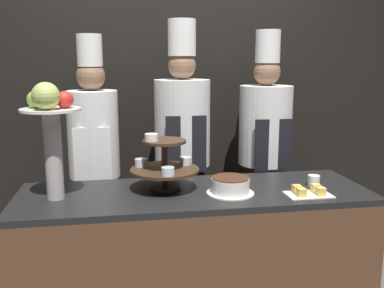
% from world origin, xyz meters
% --- Properties ---
extents(wall_back, '(10.00, 0.06, 2.80)m').
position_xyz_m(wall_back, '(0.00, 1.33, 1.40)').
color(wall_back, black).
rests_on(wall_back, ground_plane).
extents(buffet_counter, '(1.96, 0.64, 0.91)m').
position_xyz_m(buffet_counter, '(0.00, 0.32, 0.46)').
color(buffet_counter, brown).
rests_on(buffet_counter, ground_plane).
extents(tiered_stand, '(0.39, 0.39, 0.33)m').
position_xyz_m(tiered_stand, '(-0.17, 0.38, 1.06)').
color(tiered_stand, '#3D2819').
rests_on(tiered_stand, buffet_counter).
extents(fruit_pedestal, '(0.31, 0.31, 0.62)m').
position_xyz_m(fruit_pedestal, '(-0.75, 0.29, 1.32)').
color(fruit_pedestal, '#B2ADA8').
rests_on(fruit_pedestal, buffet_counter).
extents(cake_round, '(0.26, 0.26, 0.09)m').
position_xyz_m(cake_round, '(0.18, 0.24, 0.96)').
color(cake_round, white).
rests_on(cake_round, buffet_counter).
extents(cup_white, '(0.07, 0.07, 0.06)m').
position_xyz_m(cup_white, '(0.71, 0.31, 0.94)').
color(cup_white, white).
rests_on(cup_white, buffet_counter).
extents(cake_square_tray, '(0.24, 0.15, 0.05)m').
position_xyz_m(cake_square_tray, '(0.60, 0.14, 0.93)').
color(cake_square_tray, white).
rests_on(cake_square_tray, buffet_counter).
extents(chef_left, '(0.34, 0.34, 1.80)m').
position_xyz_m(chef_left, '(-0.59, 0.95, 1.00)').
color(chef_left, black).
rests_on(chef_left, ground_plane).
extents(chef_center_left, '(0.39, 0.39, 1.90)m').
position_xyz_m(chef_center_left, '(0.02, 0.95, 1.04)').
color(chef_center_left, black).
rests_on(chef_center_left, ground_plane).
extents(chef_center_right, '(0.38, 0.38, 1.84)m').
position_xyz_m(chef_center_right, '(0.62, 0.95, 1.01)').
color(chef_center_right, '#38332D').
rests_on(chef_center_right, ground_plane).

